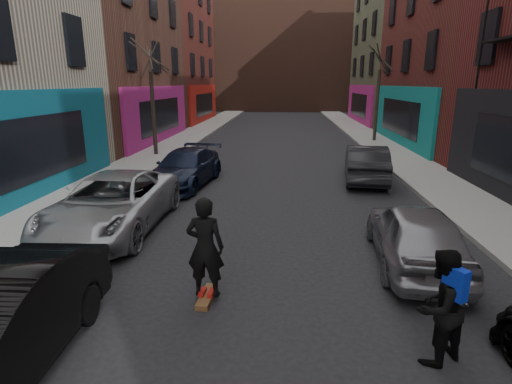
# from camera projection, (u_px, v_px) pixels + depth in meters

# --- Properties ---
(sidewalk_left) EXTENTS (2.50, 84.00, 0.13)m
(sidewalk_left) POSITION_uv_depth(u_px,v_px,m) (202.00, 129.00, 32.29)
(sidewalk_left) COLOR gray
(sidewalk_left) RESTS_ON ground
(sidewalk_right) EXTENTS (2.50, 84.00, 0.13)m
(sidewalk_right) POSITION_uv_depth(u_px,v_px,m) (358.00, 131.00, 31.42)
(sidewalk_right) COLOR gray
(sidewalk_right) RESTS_ON ground
(building_far) EXTENTS (40.00, 10.00, 14.00)m
(building_far) POSITION_uv_depth(u_px,v_px,m) (283.00, 58.00, 55.03)
(building_far) COLOR #47281E
(building_far) RESTS_ON ground
(tree_left_far) EXTENTS (2.00, 2.00, 6.50)m
(tree_left_far) POSITION_uv_depth(u_px,v_px,m) (152.00, 89.00, 19.87)
(tree_left_far) COLOR black
(tree_left_far) RESTS_ON sidewalk_left
(tree_right_far) EXTENTS (2.00, 2.00, 6.80)m
(tree_right_far) POSITION_uv_depth(u_px,v_px,m) (378.00, 86.00, 24.74)
(tree_right_far) COLOR black
(tree_right_far) RESTS_ON sidewalk_right
(parked_left_far) EXTENTS (2.39, 5.16, 1.43)m
(parked_left_far) POSITION_uv_depth(u_px,v_px,m) (112.00, 203.00, 10.24)
(parked_left_far) COLOR #93969B
(parked_left_far) RESTS_ON ground
(parked_left_end) EXTENTS (2.36, 4.69, 1.31)m
(parked_left_end) POSITION_uv_depth(u_px,v_px,m) (185.00, 168.00, 14.79)
(parked_left_end) COLOR black
(parked_left_end) RESTS_ON ground
(parked_right_far) EXTENTS (1.87, 4.02, 1.33)m
(parked_right_far) POSITION_uv_depth(u_px,v_px,m) (415.00, 234.00, 8.27)
(parked_right_far) COLOR gray
(parked_right_far) RESTS_ON ground
(parked_right_end) EXTENTS (1.98, 4.39, 1.40)m
(parked_right_end) POSITION_uv_depth(u_px,v_px,m) (366.00, 163.00, 15.39)
(parked_right_end) COLOR black
(parked_right_end) RESTS_ON ground
(skateboard) EXTENTS (0.27, 0.81, 0.10)m
(skateboard) POSITION_uv_depth(u_px,v_px,m) (207.00, 297.00, 7.04)
(skateboard) COLOR brown
(skateboard) RESTS_ON ground
(skateboarder) EXTENTS (0.68, 0.47, 1.79)m
(skateboarder) POSITION_uv_depth(u_px,v_px,m) (205.00, 247.00, 6.79)
(skateboarder) COLOR black
(skateboarder) RESTS_ON skateboard
(pedestrian) EXTENTS (1.00, 0.95, 1.64)m
(pedestrian) POSITION_uv_depth(u_px,v_px,m) (439.00, 307.00, 5.30)
(pedestrian) COLOR black
(pedestrian) RESTS_ON ground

